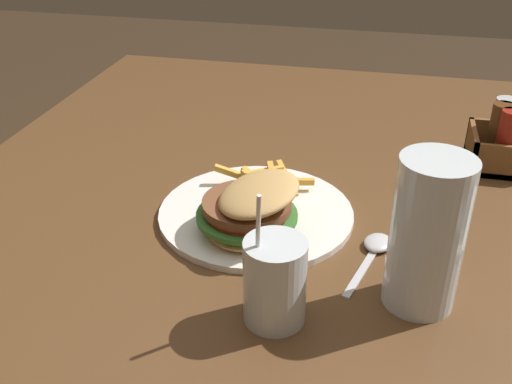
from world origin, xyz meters
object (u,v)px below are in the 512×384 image
at_px(juice_glass, 275,284).
at_px(spoon, 376,246).
at_px(meal_plate_near, 254,209).
at_px(beer_glass, 427,237).
at_px(condiment_caddy, 501,141).

distance_m(juice_glass, spoon, 0.20).
distance_m(meal_plate_near, beer_glass, 0.26).
bearing_deg(meal_plate_near, spoon, 83.36).
relative_size(beer_glass, spoon, 1.27).
bearing_deg(beer_glass, juice_glass, -66.94).
relative_size(beer_glass, condiment_caddy, 1.63).
bearing_deg(meal_plate_near, beer_glass, 63.28).
relative_size(meal_plate_near, juice_glass, 1.67).
xyz_separation_m(meal_plate_near, condiment_caddy, (-0.28, 0.36, 0.01)).
height_order(meal_plate_near, condiment_caddy, condiment_caddy).
distance_m(meal_plate_near, juice_glass, 0.20).
bearing_deg(beer_glass, condiment_caddy, 161.23).
relative_size(juice_glass, spoon, 1.16).
bearing_deg(juice_glass, spoon, 146.52).
distance_m(spoon, condiment_caddy, 0.36).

